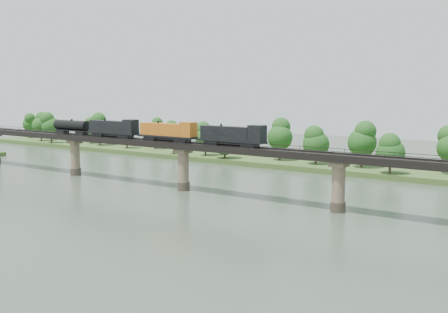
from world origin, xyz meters
The scene contains 6 objects.
ground centered at (0.00, 0.00, 0.00)m, with size 400.00×400.00×0.00m, color #334133.
far_bank centered at (0.00, 85.00, 0.80)m, with size 300.00×24.00×1.60m, color #345020.
bridge centered at (0.00, 30.00, 5.46)m, with size 236.00×30.00×11.50m.
bridge_superstructure centered at (0.00, 30.00, 11.79)m, with size 220.00×4.90×0.75m.
far_treeline centered at (-8.21, 80.52, 8.83)m, with size 289.06×17.54×13.60m.
freight_train centered at (-11.52, 30.00, 13.82)m, with size 70.66×2.75×4.86m.
Camera 1 is at (86.68, -70.17, 23.83)m, focal length 45.00 mm.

